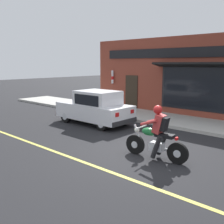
% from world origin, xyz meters
% --- Properties ---
extents(ground_plane, '(80.00, 80.00, 0.00)m').
position_xyz_m(ground_plane, '(0.00, 0.00, 0.00)').
color(ground_plane, black).
extents(sidewalk_curb, '(2.60, 22.00, 0.14)m').
position_xyz_m(sidewalk_curb, '(4.71, 3.00, 0.07)').
color(sidewalk_curb, '#ADAAA3').
rests_on(sidewalk_curb, ground).
extents(lane_stripe, '(0.12, 19.80, 0.01)m').
position_xyz_m(lane_stripe, '(-1.80, 3.00, 0.00)').
color(lane_stripe, '#D1C64C').
rests_on(lane_stripe, ground).
extents(storefront_building, '(1.25, 11.75, 4.20)m').
position_xyz_m(storefront_building, '(6.24, 1.84, 2.11)').
color(storefront_building, brown).
rests_on(storefront_building, ground).
extents(motorcycle_with_rider, '(0.60, 2.02, 1.62)m').
position_xyz_m(motorcycle_with_rider, '(-0.17, -0.55, 0.68)').
color(motorcycle_with_rider, black).
rests_on(motorcycle_with_rider, ground).
extents(car_hatchback, '(1.64, 3.78, 1.57)m').
position_xyz_m(car_hatchback, '(1.87, 4.09, 0.77)').
color(car_hatchback, black).
rests_on(car_hatchback, ground).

